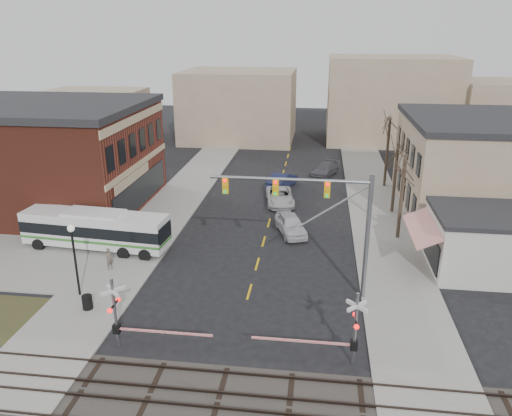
{
  "coord_description": "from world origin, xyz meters",
  "views": [
    {
      "loc": [
        4.01,
        -25.71,
        15.83
      ],
      "look_at": [
        -0.35,
        8.02,
        3.5
      ],
      "focal_mm": 35.0,
      "sensor_mm": 36.0,
      "label": 1
    }
  ],
  "objects": [
    {
      "name": "ground",
      "position": [
        0.0,
        0.0,
        0.0
      ],
      "size": [
        160.0,
        160.0,
        0.0
      ],
      "primitive_type": "plane",
      "color": "black",
      "rests_on": "ground"
    },
    {
      "name": "sidewalk_west",
      "position": [
        -9.5,
        20.0,
        0.06
      ],
      "size": [
        5.0,
        60.0,
        0.12
      ],
      "primitive_type": "cube",
      "color": "gray",
      "rests_on": "ground"
    },
    {
      "name": "sidewalk_east",
      "position": [
        9.5,
        20.0,
        0.06
      ],
      "size": [
        5.0,
        60.0,
        0.12
      ],
      "primitive_type": "cube",
      "color": "gray",
      "rests_on": "ground"
    },
    {
      "name": "ballast_strip",
      "position": [
        0.0,
        -8.0,
        0.03
      ],
      "size": [
        160.0,
        5.0,
        0.06
      ],
      "primitive_type": "cube",
      "color": "#332D28",
      "rests_on": "ground"
    },
    {
      "name": "rail_tracks",
      "position": [
        0.0,
        -8.0,
        0.12
      ],
      "size": [
        160.0,
        3.91,
        0.14
      ],
      "color": "#2D231E",
      "rests_on": "ground"
    },
    {
      "name": "awning_shop",
      "position": [
        15.97,
        7.0,
        2.16
      ],
      "size": [
        9.74,
        6.2,
        4.3
      ],
      "color": "beige",
      "rests_on": "ground"
    },
    {
      "name": "tree_east_a",
      "position": [
        10.5,
        12.0,
        3.5
      ],
      "size": [
        0.28,
        0.28,
        6.75
      ],
      "color": "#382B21",
      "rests_on": "sidewalk_east"
    },
    {
      "name": "tree_east_b",
      "position": [
        10.8,
        18.0,
        3.27
      ],
      "size": [
        0.28,
        0.28,
        6.3
      ],
      "color": "#382B21",
      "rests_on": "sidewalk_east"
    },
    {
      "name": "tree_east_c",
      "position": [
        11.0,
        26.0,
        3.72
      ],
      "size": [
        0.28,
        0.28,
        7.2
      ],
      "color": "#382B21",
      "rests_on": "sidewalk_east"
    },
    {
      "name": "transit_bus",
      "position": [
        -12.37,
        7.0,
        1.64
      ],
      "size": [
        11.32,
        3.42,
        2.87
      ],
      "color": "silver",
      "rests_on": "ground"
    },
    {
      "name": "traffic_signal_mast",
      "position": [
        4.42,
        2.15,
        5.72
      ],
      "size": [
        9.54,
        0.3,
        8.0
      ],
      "color": "gray",
      "rests_on": "ground"
    },
    {
      "name": "rr_crossing_west",
      "position": [
        -5.6,
        -4.59,
        1.97
      ],
      "size": [
        5.6,
        1.36,
        4.0
      ],
      "color": "gray",
      "rests_on": "ground"
    },
    {
      "name": "rr_crossing_east",
      "position": [
        5.71,
        -4.47,
        1.97
      ],
      "size": [
        5.6,
        1.36,
        4.0
      ],
      "color": "gray",
      "rests_on": "ground"
    },
    {
      "name": "street_lamp",
      "position": [
        -10.44,
        0.1,
        3.44
      ],
      "size": [
        0.44,
        0.44,
        4.69
      ],
      "color": "black",
      "rests_on": "sidewalk_west"
    },
    {
      "name": "trash_bin",
      "position": [
        -9.2,
        -1.4,
        0.55
      ],
      "size": [
        0.6,
        0.6,
        0.86
      ],
      "primitive_type": "cylinder",
      "color": "black",
      "rests_on": "sidewalk_west"
    },
    {
      "name": "car_a",
      "position": [
        1.99,
        11.89,
        0.79
      ],
      "size": [
        3.27,
        4.99,
        1.58
      ],
      "primitive_type": "imported",
      "rotation": [
        0.0,
        0.0,
        0.33
      ],
      "color": "silver",
      "rests_on": "ground"
    },
    {
      "name": "car_b",
      "position": [
        0.31,
        24.22,
        0.79
      ],
      "size": [
        3.12,
        5.08,
        1.58
      ],
      "primitive_type": "imported",
      "rotation": [
        0.0,
        0.0,
        2.82
      ],
      "color": "#181D3E",
      "rests_on": "ground"
    },
    {
      "name": "car_c",
      "position": [
        0.51,
        19.02,
        0.74
      ],
      "size": [
        3.27,
        5.66,
        1.48
      ],
      "primitive_type": "imported",
      "rotation": [
        0.0,
        0.0,
        0.16
      ],
      "color": "#B9B9B9",
      "rests_on": "ground"
    },
    {
      "name": "car_d",
      "position": [
        4.75,
        29.42,
        0.71
      ],
      "size": [
        3.67,
        5.25,
        1.41
      ],
      "primitive_type": "imported",
      "rotation": [
        0.0,
        0.0,
        -0.39
      ],
      "color": "#48484E",
      "rests_on": "ground"
    },
    {
      "name": "pedestrian_near",
      "position": [
        -9.96,
        3.74,
        0.89
      ],
      "size": [
        0.57,
        0.67,
        1.55
      ],
      "primitive_type": "imported",
      "rotation": [
        0.0,
        0.0,
        1.14
      ],
      "color": "#62574E",
      "rests_on": "sidewalk_west"
    },
    {
      "name": "pedestrian_far",
      "position": [
        -10.62,
        8.29,
        0.91
      ],
      "size": [
        0.94,
        0.97,
        1.57
      ],
      "primitive_type": "imported",
      "rotation": [
        0.0,
        0.0,
        0.91
      ],
      "color": "#2E3850",
      "rests_on": "sidewalk_west"
    }
  ]
}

